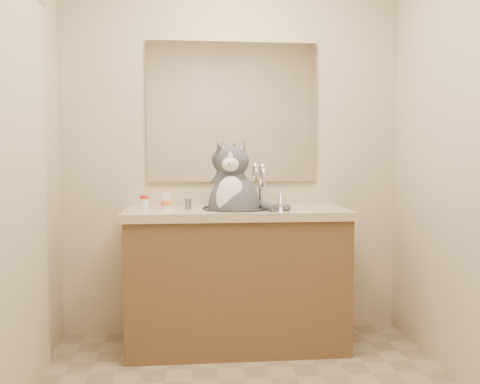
# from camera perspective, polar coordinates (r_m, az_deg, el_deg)

# --- Properties ---
(room) EXTENTS (2.22, 2.52, 2.42)m
(room) POSITION_cam_1_polar(r_m,az_deg,el_deg) (2.26, 1.83, 4.62)
(room) COLOR gray
(room) RESTS_ON ground
(vanity) EXTENTS (1.34, 0.59, 1.12)m
(vanity) POSITION_cam_1_polar(r_m,az_deg,el_deg) (3.30, -0.38, -8.79)
(vanity) COLOR brown
(vanity) RESTS_ON ground
(mirror) EXTENTS (1.10, 0.02, 0.90)m
(mirror) POSITION_cam_1_polar(r_m,az_deg,el_deg) (3.50, -0.80, 8.51)
(mirror) COLOR white
(mirror) RESTS_ON room
(shower_curtain) EXTENTS (0.02, 1.30, 1.93)m
(shower_curtain) POSITION_cam_1_polar(r_m,az_deg,el_deg) (2.47, -23.49, 0.30)
(shower_curtain) COLOR beige
(shower_curtain) RESTS_ON ground
(cat) EXTENTS (0.43, 0.45, 0.63)m
(cat) POSITION_cam_1_polar(r_m,az_deg,el_deg) (3.22, -0.64, -1.02)
(cat) COLOR #4D4D53
(cat) RESTS_ON vanity
(pill_bottle_redcap) EXTENTS (0.07, 0.07, 0.09)m
(pill_bottle_redcap) POSITION_cam_1_polar(r_m,az_deg,el_deg) (3.18, -10.17, -1.14)
(pill_bottle_redcap) COLOR white
(pill_bottle_redcap) RESTS_ON vanity
(pill_bottle_orange) EXTENTS (0.07, 0.07, 0.10)m
(pill_bottle_orange) POSITION_cam_1_polar(r_m,az_deg,el_deg) (3.20, -7.91, -1.02)
(pill_bottle_orange) COLOR white
(pill_bottle_orange) RESTS_ON vanity
(grey_canister) EXTENTS (0.04, 0.04, 0.06)m
(grey_canister) POSITION_cam_1_polar(r_m,az_deg,el_deg) (3.21, -5.56, -1.28)
(grey_canister) COLOR slate
(grey_canister) RESTS_ON vanity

